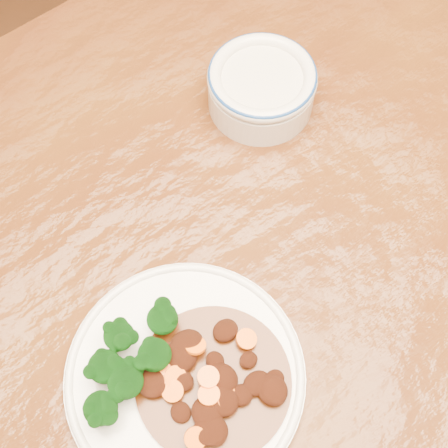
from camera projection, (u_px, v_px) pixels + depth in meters
ground at (258, 378)px, 1.37m from camera, size 4.00×4.00×0.00m
dining_table at (284, 257)px, 0.77m from camera, size 1.55×0.99×0.75m
dinner_plate at (185, 375)px, 0.62m from camera, size 0.24×0.24×0.02m
broccoli_florets at (127, 364)px, 0.59m from camera, size 0.12×0.08×0.04m
mince_stew at (208, 382)px, 0.60m from camera, size 0.15×0.15×0.02m
dip_bowl at (262, 87)px, 0.74m from camera, size 0.13×0.13×0.06m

